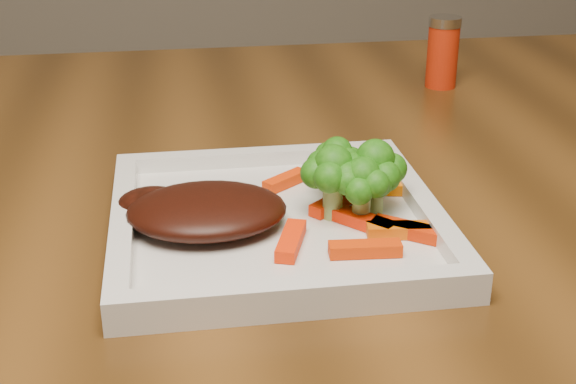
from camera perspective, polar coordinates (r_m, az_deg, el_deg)
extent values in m
cube|color=silver|center=(0.67, -0.84, -2.46)|extent=(0.27, 0.27, 0.01)
ellipsoid|color=#320E07|center=(0.66, -5.79, -1.31)|extent=(0.13, 0.11, 0.03)
cube|color=red|center=(0.62, 5.51, -4.05)|extent=(0.06, 0.02, 0.01)
cube|color=#DE5603|center=(0.65, 8.27, -2.70)|extent=(0.06, 0.02, 0.01)
cube|color=#FC2B04|center=(0.62, 0.21, -3.48)|extent=(0.03, 0.06, 0.01)
cube|color=orange|center=(0.72, 6.78, 0.33)|extent=(0.06, 0.03, 0.01)
cube|color=#EB3403|center=(0.73, -0.19, 0.82)|extent=(0.05, 0.04, 0.01)
cube|color=#F82704|center=(0.66, 5.31, -2.04)|extent=(0.05, 0.06, 0.01)
cube|color=#FA2904|center=(0.69, 3.20, -0.81)|extent=(0.05, 0.04, 0.01)
cylinder|color=red|center=(1.07, 10.94, 9.74)|extent=(0.05, 0.05, 0.09)
cube|color=red|center=(0.65, 8.59, -2.69)|extent=(0.06, 0.05, 0.01)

